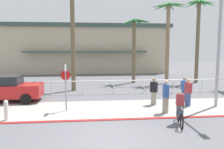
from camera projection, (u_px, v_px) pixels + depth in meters
name	position (u px, v px, depth m)	size (l,w,h in m)	color
ground_plane	(98.00, 91.00, 18.72)	(80.00, 80.00, 0.00)	#5B5B60
sidewalk_strip	(102.00, 109.00, 12.99)	(44.00, 4.00, 0.02)	#9E9E93
curb_paint	(105.00, 120.00, 11.01)	(44.00, 0.24, 0.03)	maroon
building_backdrop	(86.00, 49.00, 34.45)	(23.39, 10.26, 6.73)	#BCAD8E
rail_fence	(99.00, 83.00, 17.14)	(25.56, 0.08, 1.04)	white
stop_sign_bike_lane	(66.00, 81.00, 12.41)	(0.52, 0.56, 2.56)	gray
bollard_3	(6.00, 110.00, 10.88)	(0.20, 0.20, 1.00)	white
streetlight_curb	(222.00, 33.00, 12.86)	(0.24, 2.54, 7.50)	#9EA0A5
palm_tree_2	(73.00, 13.00, 18.02)	(3.33, 2.73, 8.76)	brown
palm_tree_3	(134.00, 33.00, 22.36)	(3.15, 3.33, 6.33)	brown
palm_tree_4	(168.00, 22.00, 21.85)	(3.61, 3.34, 7.80)	#846B4C
palm_tree_5	(199.00, 20.00, 22.47)	(3.40, 3.31, 8.18)	brown
car_red_1	(6.00, 89.00, 14.68)	(4.40, 2.02, 1.69)	red
cyclist_blue_0	(180.00, 109.00, 10.33)	(0.52, 1.78, 1.50)	black
pedestrian_0	(166.00, 98.00, 12.07)	(0.35, 0.42, 1.81)	gray
pedestrian_1	(154.00, 93.00, 13.84)	(0.48, 0.45, 1.67)	gray
pedestrian_2	(184.00, 91.00, 14.72)	(0.39, 0.46, 1.60)	#384C7A
pedestrian_3	(188.00, 94.00, 13.57)	(0.38, 0.44, 1.65)	#384C7A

